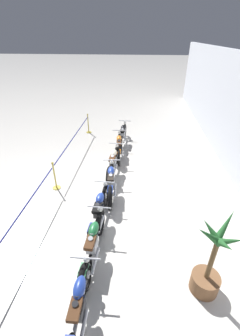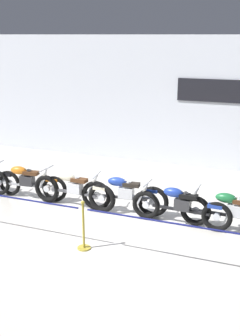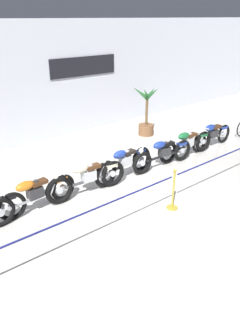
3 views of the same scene
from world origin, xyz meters
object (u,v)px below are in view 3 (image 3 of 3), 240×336
Objects in this scene: motorcycle_blue_3 at (124,163)px; motorcycle_blue_6 at (212,135)px; stanchion_far_left at (128,201)px; motorcycle_orange_1 at (33,195)px; motorcycle_blue_4 at (163,153)px; motorcycle_cream_2 at (87,178)px; potted_palm_left_of_row at (146,118)px; motorcycle_green_5 at (186,144)px; stanchion_mid_left at (173,195)px.

motorcycle_blue_3 is 4.00m from motorcycle_blue_6.
motorcycle_orange_1 is at bearing 122.51° from stanchion_far_left.
stanchion_far_left is (-1.55, -1.98, 0.26)m from motorcycle_blue_3.
motorcycle_blue_4 is at bearing -5.97° from motorcycle_blue_3.
motorcycle_blue_6 is (6.80, -0.04, 0.00)m from motorcycle_orange_1.
stanchion_far_left is at bearing -96.48° from motorcycle_cream_2.
stanchion_far_left is (-4.69, -4.39, 0.05)m from potted_palm_left_of_row.
potted_palm_left_of_row reaches higher than motorcycle_cream_2.
stanchion_far_left is (1.25, -1.96, 0.28)m from motorcycle_orange_1.
motorcycle_blue_6 is 1.09× the size of potted_palm_left_of_row.
motorcycle_orange_1 is 2.34m from stanchion_far_left.
motorcycle_blue_4 is 0.22× the size of stanchion_far_left.
stanchion_far_left is (-4.15, -1.90, 0.28)m from motorcycle_green_5.
stanchion_far_left reaches higher than motorcycle_green_5.
motorcycle_blue_3 is 2.09× the size of stanchion_mid_left.
motorcycle_cream_2 is at bearing -175.86° from motorcycle_blue_3.
motorcycle_orange_1 is 6.80m from motorcycle_blue_6.
motorcycle_green_5 is 0.23× the size of stanchion_far_left.
stanchion_far_left reaches higher than motorcycle_blue_6.
motorcycle_orange_1 is 6.42m from potted_palm_left_of_row.
stanchion_far_left reaches higher than motorcycle_blue_3.
motorcycle_cream_2 is 5.34m from motorcycle_blue_6.
stanchion_far_left reaches higher than motorcycle_cream_2.
motorcycle_blue_3 is at bearing -142.56° from potted_palm_left_of_row.
stanchion_far_left is at bearing -127.94° from motorcycle_blue_3.
potted_palm_left_of_row is (4.48, 2.50, 0.22)m from motorcycle_cream_2.
motorcycle_blue_4 is 2.57m from motorcycle_blue_6.
stanchion_mid_left reaches higher than motorcycle_blue_6.
motorcycle_green_5 is (1.17, 0.06, 0.00)m from motorcycle_blue_4.
potted_palm_left_of_row is at bearing 29.22° from motorcycle_cream_2.
potted_palm_left_of_row is (3.14, 2.41, 0.21)m from motorcycle_blue_3.
motorcycle_cream_2 is 2.76m from motorcycle_blue_4.
potted_palm_left_of_row is at bearing 22.23° from motorcycle_orange_1.
motorcycle_blue_3 is 0.21× the size of stanchion_far_left.
motorcycle_blue_4 is at bearing -123.81° from potted_palm_left_of_row.
motorcycle_orange_1 is 1.47m from motorcycle_cream_2.
motorcycle_green_5 is at bearing -102.30° from potted_palm_left_of_row.
motorcycle_green_5 is at bearing -178.86° from motorcycle_blue_6.
motorcycle_blue_6 is at bearing 19.13° from stanchion_far_left.
stanchion_mid_left is at bearing -126.63° from potted_palm_left_of_row.
motorcycle_cream_2 is 1.07× the size of motorcycle_blue_3.
motorcycle_green_5 is at bearing 34.89° from stanchion_mid_left.
stanchion_far_left is (-2.98, -1.84, 0.28)m from motorcycle_blue_4.
stanchion_far_left is at bearing -155.42° from motorcycle_green_5.
motorcycle_cream_2 reaches higher than motorcycle_green_5.
motorcycle_blue_4 is at bearing -178.00° from motorcycle_blue_6.
motorcycle_cream_2 is 0.22× the size of stanchion_far_left.
motorcycle_green_5 is 2.27× the size of stanchion_mid_left.
motorcycle_blue_3 is 2.53m from stanchion_far_left.
motorcycle_orange_1 is at bearing 178.26° from motorcycle_blue_4.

